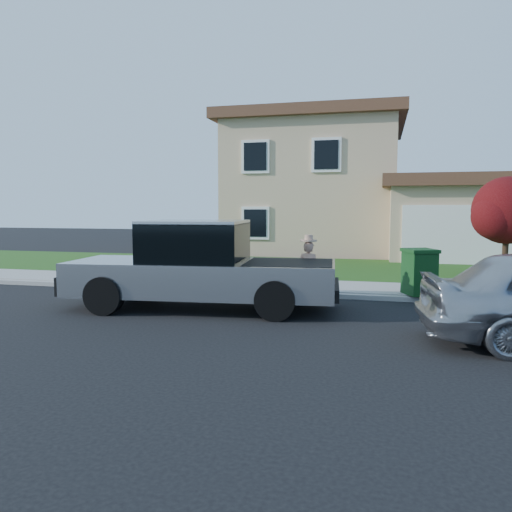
{
  "coord_description": "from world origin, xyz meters",
  "views": [
    {
      "loc": [
        3.41,
        -9.72,
        2.28
      ],
      "look_at": [
        0.66,
        1.19,
        1.2
      ],
      "focal_mm": 35.0,
      "sensor_mm": 36.0,
      "label": 1
    }
  ],
  "objects_px": {
    "ornamental_tree": "(508,214)",
    "trash_bin": "(419,271)",
    "woman": "(308,271)",
    "pickup_truck": "(201,268)"
  },
  "relations": [
    {
      "from": "pickup_truck",
      "to": "trash_bin",
      "type": "relative_size",
      "value": 5.53
    },
    {
      "from": "woman",
      "to": "ornamental_tree",
      "type": "height_order",
      "value": "ornamental_tree"
    },
    {
      "from": "pickup_truck",
      "to": "woman",
      "type": "xyz_separation_m",
      "value": [
        2.25,
        1.34,
        -0.16
      ]
    },
    {
      "from": "ornamental_tree",
      "to": "pickup_truck",
      "type": "bearing_deg",
      "value": -141.24
    },
    {
      "from": "pickup_truck",
      "to": "ornamental_tree",
      "type": "relative_size",
      "value": 1.99
    },
    {
      "from": "pickup_truck",
      "to": "trash_bin",
      "type": "xyz_separation_m",
      "value": [
        4.87,
        2.26,
        -0.21
      ]
    },
    {
      "from": "pickup_truck",
      "to": "trash_bin",
      "type": "bearing_deg",
      "value": 19.58
    },
    {
      "from": "ornamental_tree",
      "to": "trash_bin",
      "type": "relative_size",
      "value": 2.78
    },
    {
      "from": "pickup_truck",
      "to": "trash_bin",
      "type": "height_order",
      "value": "pickup_truck"
    },
    {
      "from": "woman",
      "to": "ornamental_tree",
      "type": "distance_m",
      "value": 7.4
    }
  ]
}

